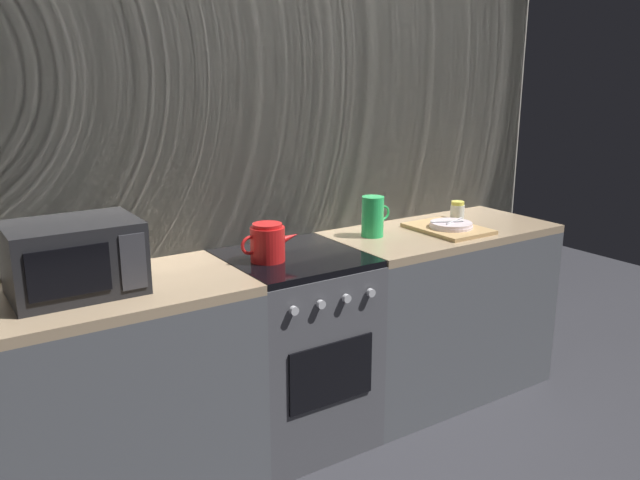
# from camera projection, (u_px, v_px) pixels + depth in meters

# --- Properties ---
(ground_plane) EXTENTS (8.00, 8.00, 0.00)m
(ground_plane) POSITION_uv_depth(u_px,v_px,m) (296.00, 435.00, 3.12)
(ground_plane) COLOR #2D2D33
(back_wall) EXTENTS (3.60, 0.05, 2.40)m
(back_wall) POSITION_uv_depth(u_px,v_px,m) (258.00, 179.00, 3.07)
(back_wall) COLOR #B2AD9E
(back_wall) RESTS_ON ground_plane
(counter_left) EXTENTS (1.20, 0.60, 0.90)m
(counter_left) POSITION_uv_depth(u_px,v_px,m) (97.00, 402.00, 2.52)
(counter_left) COLOR #515459
(counter_left) RESTS_ON ground_plane
(stove_unit) EXTENTS (0.60, 0.63, 0.90)m
(stove_unit) POSITION_uv_depth(u_px,v_px,m) (295.00, 349.00, 3.00)
(stove_unit) COLOR #4C4C51
(stove_unit) RESTS_ON ground_plane
(counter_right) EXTENTS (1.20, 0.60, 0.90)m
(counter_right) POSITION_uv_depth(u_px,v_px,m) (438.00, 310.00, 3.48)
(counter_right) COLOR #515459
(counter_right) RESTS_ON ground_plane
(microwave) EXTENTS (0.46, 0.35, 0.27)m
(microwave) POSITION_uv_depth(u_px,v_px,m) (74.00, 258.00, 2.37)
(microwave) COLOR black
(microwave) RESTS_ON counter_left
(kettle) EXTENTS (0.28, 0.15, 0.17)m
(kettle) POSITION_uv_depth(u_px,v_px,m) (268.00, 243.00, 2.78)
(kettle) COLOR red
(kettle) RESTS_ON stove_unit
(pitcher) EXTENTS (0.16, 0.11, 0.20)m
(pitcher) POSITION_uv_depth(u_px,v_px,m) (373.00, 216.00, 3.19)
(pitcher) COLOR green
(pitcher) RESTS_ON counter_right
(dish_pile) EXTENTS (0.30, 0.40, 0.06)m
(dish_pile) POSITION_uv_depth(u_px,v_px,m) (449.00, 227.00, 3.32)
(dish_pile) COLOR tan
(dish_pile) RESTS_ON counter_right
(spice_jar) EXTENTS (0.08, 0.08, 0.10)m
(spice_jar) POSITION_uv_depth(u_px,v_px,m) (457.00, 211.00, 3.54)
(spice_jar) COLOR silver
(spice_jar) RESTS_ON counter_right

